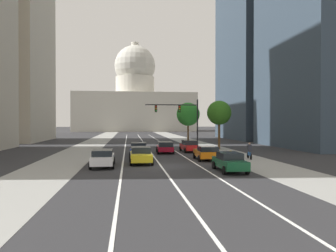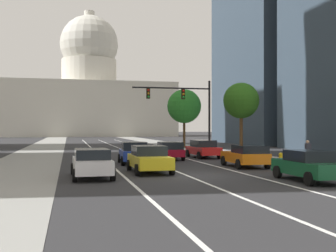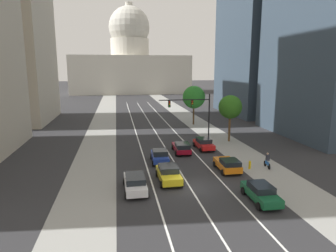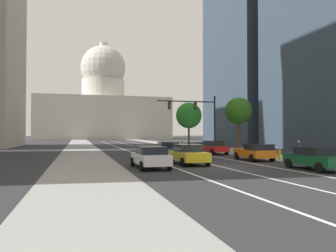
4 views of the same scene
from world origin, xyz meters
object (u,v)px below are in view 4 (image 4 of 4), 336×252
Objects in this scene: capitol_building at (103,106)px; car_green at (314,158)px; car_white at (150,157)px; car_orange at (255,152)px; car_red at (213,147)px; traffic_signal_mast at (198,113)px; street_tree_far_right at (189,115)px; car_crimson at (189,148)px; fire_hydrant at (279,154)px; cyclist at (299,150)px; car_yellow at (188,154)px; street_tree_near_right at (238,111)px; car_blue at (167,150)px.

capitol_building is 11.27× the size of car_green.
car_orange is at bearing -71.89° from car_white.
car_red is 0.57× the size of traffic_signal_mast.
street_tree_far_right is at bearing 75.40° from traffic_signal_mast.
car_orange reaches higher than car_crimson.
cyclist is at bearing -1.44° from fire_hydrant.
cyclist is (4.96, -12.76, -4.06)m from traffic_signal_mast.
traffic_signal_mast is 13.78m from fire_hydrant.
car_crimson is 9.38m from fire_hydrant.
car_yellow is 0.64× the size of street_tree_near_right.
car_blue is 2.37× the size of cyclist.
capitol_building is at bearing 3.62° from car_green.
street_tree_far_right is (3.18, 33.79, 4.53)m from car_green.
cyclist is (11.32, -3.95, 0.06)m from car_blue.
car_white reaches higher than car_orange.
cyclist is at bearing -91.68° from street_tree_near_right.
traffic_signal_mast is 5.35m from street_tree_near_right.
car_red reaches higher than car_white.
car_red reaches higher than car_orange.
car_orange is 7.90m from car_blue.
street_tree_far_right is at bearing 88.80° from fire_hydrant.
car_white is 13.21m from fire_hydrant.
car_orange is 8.91m from car_red.
traffic_signal_mast is at bearing -31.44° from car_white.
street_tree_far_right reaches higher than traffic_signal_mast.
capitol_building is 55.12× the size of fire_hydrant.
car_white is at bearing -133.26° from street_tree_near_right.
car_white is at bearing 138.40° from car_red.
street_tree_far_right is at bearing 97.38° from street_tree_near_right.
traffic_signal_mast reaches higher than car_crimson.
car_yellow is at bearing -113.36° from traffic_signal_mast.
cyclist reaches higher than car_orange.
fire_hydrant is at bearing 93.80° from cyclist.
car_yellow is at bearing -177.45° from car_blue.
cyclist is at bearing -30.32° from car_green.
capitol_building is 108.76m from car_yellow.
traffic_signal_mast is (6.36, 14.72, 4.12)m from car_yellow.
car_orange is 0.60× the size of street_tree_near_right.
capitol_building is at bearing 92.87° from traffic_signal_mast.
car_red is at bearing 33.45° from cyclist.
car_blue is 0.94× the size of car_red.
street_tree_far_right is (6.53, 18.93, 4.55)m from car_crimson.
cyclist is at bearing -85.13° from car_orange.
cyclist is at bearing -68.76° from traffic_signal_mast.
car_white is 5.18× the size of fire_hydrant.
traffic_signal_mast is at bearing 2.95° from car_orange.
car_crimson is 0.60× the size of street_tree_far_right.
car_crimson is 7.51m from traffic_signal_mast.
car_orange is 6.88m from car_yellow.
car_orange is 1.01× the size of car_blue.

